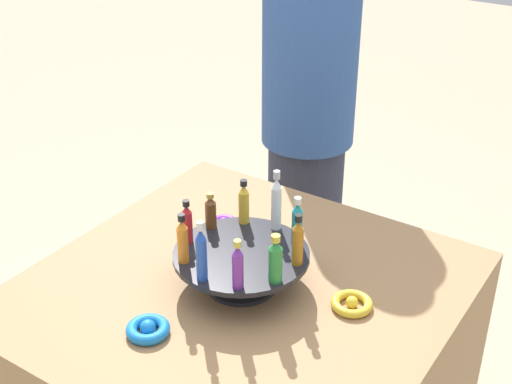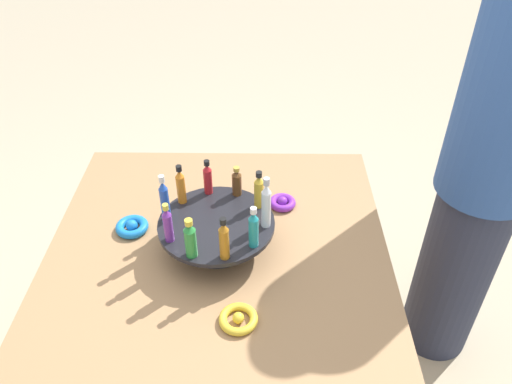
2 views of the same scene
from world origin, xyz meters
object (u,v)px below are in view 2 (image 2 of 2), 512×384
Objects in this scene: bottle_orange at (181,186)px; ribbon_bow_blue at (132,227)px; bottle_green at (190,239)px; bottle_purple at (168,224)px; bottle_blue at (165,200)px; bottle_red at (208,178)px; person_figure at (497,149)px; bottle_brown at (237,182)px; ribbon_bow_gold at (238,319)px; bottle_amber at (224,240)px; bottle_gold at (259,191)px; bottle_teal at (254,229)px; ribbon_bow_purple at (282,202)px; display_stand at (217,230)px; bottle_clear at (266,204)px.

bottle_orange reaches higher than ribbon_bow_blue.
bottle_green is at bearing -133.36° from ribbon_bow_blue.
bottle_purple is at bearing -134.62° from ribbon_bow_blue.
bottle_purple is (-0.08, -0.02, -0.01)m from bottle_blue.
bottle_red is 0.06× the size of person_figure.
bottle_orange is at bearing -83.05° from ribbon_bow_blue.
bottle_purple reaches higher than bottle_brown.
ribbon_bow_gold is at bearing -135.00° from ribbon_bow_blue.
ribbon_bow_gold is (-0.12, -0.11, -0.13)m from bottle_green.
bottle_amber is 1.09× the size of bottle_gold.
bottle_gold is (0.19, -0.16, 0.00)m from bottle_green.
bottle_green is at bearing 103.65° from bottle_teal.
ribbon_bow_blue is (0.18, 0.19, -0.13)m from bottle_green.
ribbon_bow_blue is (0.13, 0.13, -0.13)m from bottle_purple.
bottle_blue is 0.08m from bottle_purple.
bottle_purple is at bearing 157.65° from bottle_red.
bottle_teal is 0.39m from ribbon_bow_blue.
bottle_red reaches higher than ribbon_bow_purple.
ribbon_bow_blue is (-0.05, 0.29, -0.12)m from bottle_brown.
person_figure is at bearing -61.75° from bottle_amber.
bottle_orange is 0.32m from ribbon_bow_purple.
bottle_red is at bearing -8.46° from person_figure.
bottle_blue reaches higher than bottle_brown.
bottle_gold is at bearing -76.35° from bottle_blue.
display_stand is 0.26m from ribbon_bow_purple.
bottle_amber is at bearing 139.65° from bottle_clear.
display_stand is at bearing -94.35° from bottle_blue.
person_figure is (0.23, -0.71, -0.02)m from bottle_gold.
bottle_teal is 1.32× the size of bottle_brown.
bottle_teal is (0.04, -0.15, 0.00)m from bottle_green.
bottle_brown is 0.98× the size of ribbon_bow_blue.
bottle_purple is 0.24m from bottle_clear.
bottle_teal is (-0.02, -0.21, 0.00)m from bottle_purple.
bottle_orange is (0.02, 0.21, 0.00)m from bottle_gold.
bottle_teal is 0.08m from bottle_clear.
ribbon_bow_purple is 0.66m from person_figure.
bottle_red is (0.01, 0.08, 0.01)m from bottle_brown.
bottle_clear reaches higher than bottle_purple.
bottle_green reaches higher than ribbon_bow_gold.
bottle_purple is 1.24× the size of ribbon_bow_gold.
bottle_red is at bearing 104.42° from ribbon_bow_purple.
bottle_amber is 1.03× the size of bottle_orange.
bottle_red is at bearing 31.65° from bottle_teal.
bottle_purple reaches higher than bottle_green.
bottle_amber is 1.53× the size of ribbon_bow_purple.
bottle_clear is 0.24m from bottle_orange.
bottle_purple is at bearing 1.48° from person_figure.
ribbon_bow_purple is (0.30, -0.23, -0.13)m from bottle_green.
display_stand is 0.15m from bottle_amber.
bottle_gold is 1.23× the size of ribbon_bow_gold.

